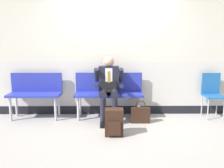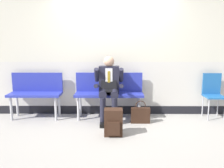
# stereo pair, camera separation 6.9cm
# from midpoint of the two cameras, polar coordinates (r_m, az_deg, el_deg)

# --- Properties ---
(ground_plane) EXTENTS (18.00, 18.00, 0.00)m
(ground_plane) POSITION_cam_midpoint_polar(r_m,az_deg,el_deg) (4.67, 1.19, -9.16)
(ground_plane) COLOR #9E9991
(station_wall) EXTENTS (6.89, 0.14, 2.79)m
(station_wall) POSITION_cam_midpoint_polar(r_m,az_deg,el_deg) (4.99, 1.16, 8.26)
(station_wall) COLOR beige
(station_wall) RESTS_ON ground
(bench_with_person) EXTENTS (1.38, 0.42, 0.92)m
(bench_with_person) POSITION_cam_midpoint_polar(r_m,az_deg,el_deg) (4.81, -0.30, -1.60)
(bench_with_person) COLOR #28339E
(bench_with_person) RESTS_ON ground
(bench_empty) EXTENTS (1.05, 0.42, 0.92)m
(bench_empty) POSITION_cam_midpoint_polar(r_m,az_deg,el_deg) (5.06, -17.58, -1.61)
(bench_empty) COLOR #28339E
(bench_empty) RESTS_ON ground
(person_seated) EXTENTS (0.57, 0.70, 1.27)m
(person_seated) POSITION_cam_midpoint_polar(r_m,az_deg,el_deg) (4.59, -0.33, -0.58)
(person_seated) COLOR #1E1E2D
(person_seated) RESTS_ON ground
(backpack) EXTENTS (0.30, 0.25, 0.45)m
(backpack) POSITION_cam_midpoint_polar(r_m,az_deg,el_deg) (3.96, 0.84, -9.34)
(backpack) COLOR #331E14
(backpack) RESTS_ON ground
(handbag) EXTENTS (0.36, 0.10, 0.44)m
(handbag) POSITION_cam_midpoint_polar(r_m,az_deg,el_deg) (4.60, 7.34, -7.44)
(handbag) COLOR #331E14
(handbag) RESTS_ON ground
(folding_chair) EXTENTS (0.38, 0.38, 0.91)m
(folding_chair) POSITION_cam_midpoint_polar(r_m,az_deg,el_deg) (5.27, 23.65, -1.64)
(folding_chair) COLOR #1E5999
(folding_chair) RESTS_ON ground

